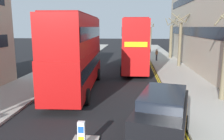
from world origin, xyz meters
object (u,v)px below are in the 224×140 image
double_decker_bus_away (76,51)px  pedestrian_far (157,55)px  keep_left_bollard (82,136)px  taxi_minivan (162,118)px  double_decker_bus_oncoming (134,43)px

double_decker_bus_away → pedestrian_far: bearing=63.8°
keep_left_bollard → taxi_minivan: taxi_minivan is taller
keep_left_bollard → taxi_minivan: bearing=17.8°
keep_left_bollard → taxi_minivan: (3.19, 1.02, 0.46)m
keep_left_bollard → double_decker_bus_oncoming: double_decker_bus_oncoming is taller
taxi_minivan → pedestrian_far: size_ratio=3.17×
double_decker_bus_away → keep_left_bollard: bearing=-75.2°
keep_left_bollard → pedestrian_far: (5.30, 23.94, 0.38)m
taxi_minivan → pedestrian_far: bearing=84.7°
pedestrian_far → double_decker_bus_away: bearing=-116.2°
taxi_minivan → pedestrian_far: taxi_minivan is taller
pedestrian_far → taxi_minivan: bearing=-95.3°
keep_left_bollard → double_decker_bus_away: 9.20m
keep_left_bollard → taxi_minivan: size_ratio=0.22×
keep_left_bollard → double_decker_bus_oncoming: bearing=83.1°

